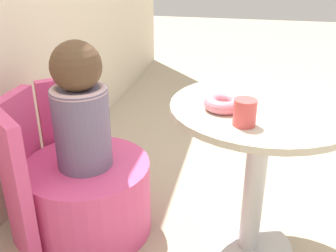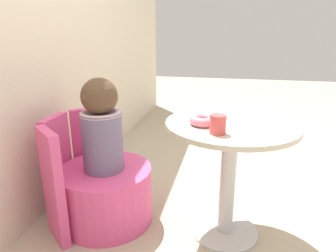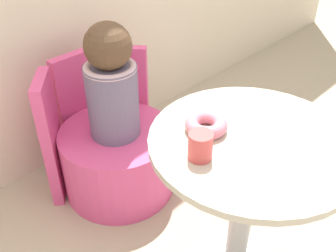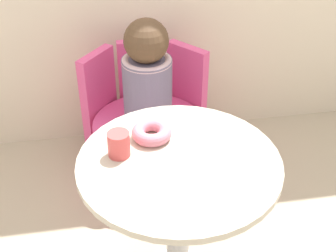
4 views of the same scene
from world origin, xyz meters
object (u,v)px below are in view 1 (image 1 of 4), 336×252
Objects in this scene: tub_chair at (89,197)px; round_table at (258,148)px; child_figure at (80,109)px; donut at (224,103)px; cup at (245,113)px.

round_table is at bearing -88.87° from tub_chair.
round_table is at bearing -88.87° from child_figure.
donut is 0.15m from cup.
child_figure reaches higher than cup.
cup is (-0.18, -0.66, 0.55)m from tub_chair.
cup reaches higher than round_table.
child_figure is (-0.01, 0.72, 0.11)m from round_table.
round_table is 0.79m from tub_chair.
tub_chair is 0.43m from child_figure.
cup reaches higher than donut.
child_figure is 6.08× the size of cup.
child_figure is 0.69m from cup.
tub_chair is 0.87m from cup.
cup is (-0.18, -0.66, 0.11)m from child_figure.
child_figure is at bearing 74.76° from cup.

